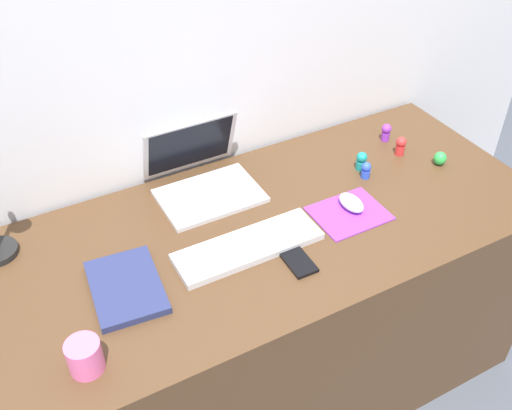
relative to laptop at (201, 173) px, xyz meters
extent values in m
plane|color=#474C56|center=(0.09, -0.26, -0.79)|extent=(6.00, 6.00, 0.00)
cube|color=silver|center=(0.09, 0.14, 0.06)|extent=(2.87, 0.05, 1.70)
cube|color=#4C331E|center=(0.09, -0.26, -0.42)|extent=(1.67, 0.72, 0.74)
cube|color=silver|center=(0.00, -0.06, -0.05)|extent=(0.30, 0.21, 0.01)
cube|color=silver|center=(0.00, 0.08, 0.06)|extent=(0.30, 0.07, 0.19)
cube|color=black|center=(0.00, 0.07, 0.06)|extent=(0.27, 0.06, 0.17)
cube|color=silver|center=(-0.01, -0.32, -0.04)|extent=(0.41, 0.13, 0.02)
cube|color=purple|center=(0.32, -0.32, -0.05)|extent=(0.21, 0.17, 0.00)
ellipsoid|color=silver|center=(0.34, -0.31, -0.03)|extent=(0.06, 0.10, 0.03)
cube|color=black|center=(0.08, -0.42, -0.05)|extent=(0.07, 0.13, 0.01)
cube|color=navy|center=(-0.35, -0.30, -0.04)|extent=(0.19, 0.26, 0.02)
cylinder|color=pink|center=(-0.50, -0.49, -0.01)|extent=(0.08, 0.08, 0.08)
cylinder|color=teal|center=(0.49, -0.15, -0.04)|extent=(0.03, 0.03, 0.03)
sphere|color=teal|center=(0.49, -0.15, -0.01)|extent=(0.03, 0.03, 0.03)
cylinder|color=blue|center=(0.48, -0.20, -0.04)|extent=(0.03, 0.03, 0.03)
sphere|color=blue|center=(0.48, -0.20, -0.01)|extent=(0.03, 0.03, 0.03)
cylinder|color=purple|center=(0.67, -0.06, -0.04)|extent=(0.03, 0.03, 0.03)
sphere|color=purple|center=(0.67, -0.06, -0.01)|extent=(0.03, 0.03, 0.03)
cylinder|color=red|center=(0.65, -0.15, -0.04)|extent=(0.03, 0.03, 0.03)
sphere|color=red|center=(0.65, -0.15, 0.00)|extent=(0.03, 0.03, 0.03)
ellipsoid|color=green|center=(0.73, -0.25, -0.03)|extent=(0.04, 0.04, 0.05)
camera|label=1|loc=(-0.55, -1.36, 1.05)|focal=41.29mm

